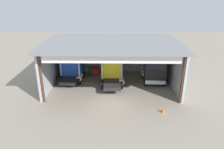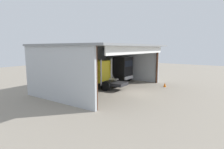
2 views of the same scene
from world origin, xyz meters
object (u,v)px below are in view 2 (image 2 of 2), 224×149
(truck_yellow_center_bay, at_px, (100,73))
(traffic_cone, at_px, (165,85))
(truck_black_center_right_bay, at_px, (121,69))
(tool_cart, at_px, (72,84))
(truck_blue_right_bay, at_px, (65,77))
(oil_drum, at_px, (67,85))

(truck_yellow_center_bay, relative_size, traffic_cone, 9.49)
(truck_black_center_right_bay, bearing_deg, tool_cart, -18.14)
(truck_blue_right_bay, height_order, truck_yellow_center_bay, truck_yellow_center_bay)
(truck_blue_right_bay, bearing_deg, traffic_cone, -34.63)
(truck_yellow_center_bay, distance_m, traffic_cone, 8.46)
(oil_drum, distance_m, tool_cart, 0.71)
(truck_blue_right_bay, relative_size, truck_black_center_right_bay, 0.96)
(tool_cart, xyz_separation_m, traffic_cone, (7.06, -9.35, -0.22))
(truck_blue_right_bay, distance_m, truck_yellow_center_bay, 4.96)
(truck_yellow_center_bay, xyz_separation_m, oil_drum, (-2.89, 2.78, -1.32))
(truck_blue_right_bay, height_order, tool_cart, truck_blue_right_bay)
(truck_black_center_right_bay, bearing_deg, truck_yellow_center_bay, 1.00)
(oil_drum, bearing_deg, truck_black_center_right_bay, -20.01)
(oil_drum, bearing_deg, truck_blue_right_bay, -135.52)
(truck_black_center_right_bay, bearing_deg, oil_drum, -17.76)
(truck_yellow_center_bay, xyz_separation_m, traffic_cone, (4.86, -6.76, -1.51))
(truck_yellow_center_bay, bearing_deg, oil_drum, 134.32)
(truck_yellow_center_bay, bearing_deg, truck_blue_right_bay, 168.86)
(truck_blue_right_bay, xyz_separation_m, truck_black_center_right_bay, (9.95, -0.92, 0.00))
(truck_black_center_right_bay, height_order, traffic_cone, truck_black_center_right_bay)
(truck_black_center_right_bay, distance_m, oil_drum, 8.57)
(truck_black_center_right_bay, distance_m, tool_cart, 7.86)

